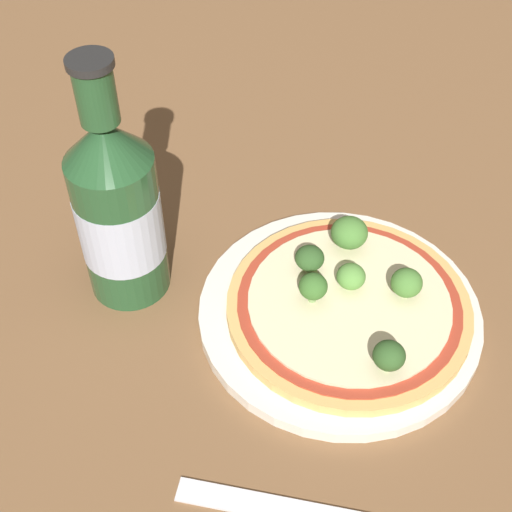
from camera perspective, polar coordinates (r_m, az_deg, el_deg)
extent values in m
plane|color=brown|center=(0.62, 6.72, -6.00)|extent=(3.00, 3.00, 0.00)
cylinder|color=silver|center=(0.63, 6.66, -4.55)|extent=(0.25, 0.25, 0.01)
cylinder|color=tan|center=(0.62, 7.10, -3.95)|extent=(0.21, 0.21, 0.01)
cylinder|color=#A83823|center=(0.62, 7.15, -3.61)|extent=(0.19, 0.19, 0.00)
cylinder|color=beige|center=(0.61, 7.16, -3.54)|extent=(0.17, 0.17, 0.00)
cylinder|color=#7A9E5B|center=(0.65, 7.37, 1.07)|extent=(0.01, 0.01, 0.01)
ellipsoid|color=#477A33|center=(0.64, 7.48, 1.87)|extent=(0.03, 0.03, 0.03)
cylinder|color=#7A9E5B|center=(0.63, 4.27, -0.80)|extent=(0.01, 0.01, 0.01)
ellipsoid|color=#2D5123|center=(0.62, 4.32, -0.16)|extent=(0.03, 0.03, 0.02)
cylinder|color=#7A9E5B|center=(0.62, 11.81, -2.77)|extent=(0.01, 0.01, 0.01)
ellipsoid|color=#477A33|center=(0.61, 11.96, -2.10)|extent=(0.03, 0.03, 0.02)
cylinder|color=#7A9E5B|center=(0.62, 7.52, -2.24)|extent=(0.01, 0.01, 0.01)
ellipsoid|color=#568E3D|center=(0.61, 7.61, -1.63)|extent=(0.02, 0.02, 0.02)
cylinder|color=#7A9E5B|center=(0.61, 4.59, -3.07)|extent=(0.01, 0.01, 0.01)
ellipsoid|color=#386628|center=(0.60, 4.66, -2.33)|extent=(0.02, 0.02, 0.02)
cylinder|color=#7A9E5B|center=(0.57, 10.44, -8.51)|extent=(0.01, 0.01, 0.01)
ellipsoid|color=#2D5123|center=(0.56, 10.60, -7.83)|extent=(0.03, 0.03, 0.02)
cylinder|color=#234C28|center=(0.61, -10.75, 2.40)|extent=(0.07, 0.07, 0.14)
cylinder|color=#B2BCD1|center=(0.61, -10.79, 2.59)|extent=(0.07, 0.07, 0.06)
cone|color=#234C28|center=(0.56, -12.01, 9.00)|extent=(0.07, 0.07, 0.04)
cylinder|color=#234C28|center=(0.53, -12.70, 12.51)|extent=(0.03, 0.03, 0.05)
cylinder|color=black|center=(0.52, -13.18, 14.89)|extent=(0.03, 0.03, 0.01)
cube|color=silver|center=(0.54, 2.65, -19.64)|extent=(0.07, 0.16, 0.00)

